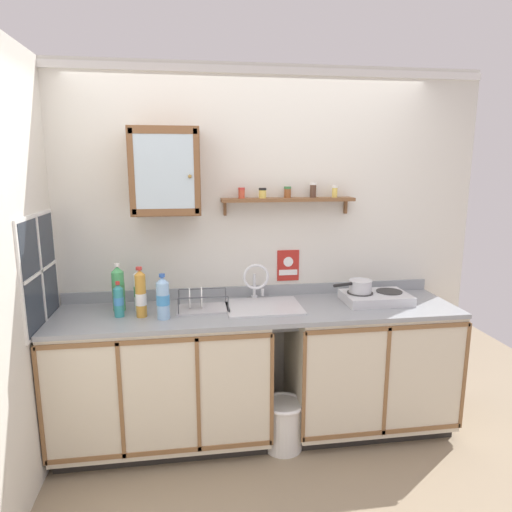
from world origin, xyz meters
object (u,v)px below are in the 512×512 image
Objects in this scene: bottle_soda_green_0 at (118,289)px; wall_cabinet at (166,172)px; dish_rack at (201,305)px; trash_bin at (283,424)px; saucepan at (360,286)px; bottle_opaque_white_3 at (139,290)px; hot_plate_stove at (376,297)px; bottle_juice_amber_4 at (141,295)px; sink at (263,309)px; bottle_detergent_teal_1 at (119,301)px; bottle_water_blue_2 at (163,298)px; warning_sign at (288,266)px.

wall_cabinet reaches higher than bottle_soda_green_0.
trash_bin is (0.53, -0.23, -0.79)m from dish_rack.
bottle_opaque_white_3 reaches higher than saucepan.
bottle_juice_amber_4 reaches higher than hot_plate_stove.
wall_cabinet reaches higher than saucepan.
bottle_soda_green_0 is (-1.79, 0.08, 0.12)m from hot_plate_stove.
wall_cabinet is at bearing 174.51° from saucepan.
dish_rack is at bearing -33.69° from wall_cabinet.
saucepan is 0.53× the size of wall_cabinet.
bottle_opaque_white_3 reaches higher than trash_bin.
trash_bin is at bearing -64.98° from sink.
bottle_opaque_white_3 is (0.12, 0.10, 0.03)m from bottle_detergent_teal_1.
bottle_water_blue_2 is at bearing -173.42° from saucepan.
bottle_juice_amber_4 is 1.42× the size of warning_sign.
bottle_opaque_white_3 is 1.30× the size of warning_sign.
dish_rack is (0.24, 0.15, -0.11)m from bottle_water_blue_2.
bottle_opaque_white_3 is (-1.54, 0.03, 0.02)m from saucepan.
trash_bin is (0.11, -0.23, -0.75)m from sink.
sink is 1.45× the size of dish_rack.
bottle_juice_amber_4 is at bearing -167.26° from dish_rack.
bottle_opaque_white_3 is 1.10m from warning_sign.
bottle_water_blue_2 is 1.00m from warning_sign.
saucepan is 1.54m from bottle_opaque_white_3.
wall_cabinet reaches higher than hot_plate_stove.
hot_plate_stove is 1.66m from bottle_opaque_white_3.
sink is at bearing -2.49° from bottle_opaque_white_3.
bottle_juice_amber_4 is at bearing -127.55° from wall_cabinet.
warning_sign is 0.68× the size of trash_bin.
bottle_juice_amber_4 is 0.58× the size of wall_cabinet.
bottle_water_blue_2 is (0.30, -0.21, -0.02)m from bottle_soda_green_0.
saucepan is 1.66m from bottle_detergent_teal_1.
bottle_detergent_teal_1 is at bearing 163.78° from bottle_water_blue_2.
saucepan is 1.56m from wall_cabinet.
bottle_detergent_teal_1 is at bearing -147.50° from wall_cabinet.
bottle_opaque_white_3 is at bearing -153.42° from wall_cabinet.
sink is 0.79m from trash_bin.
hot_plate_stove is at bearing 1.71° from bottle_detergent_teal_1.
warning_sign is at bearing 8.47° from wall_cabinet.
saucepan is at bearing 2.59° from bottle_detergent_teal_1.
hot_plate_stove is at bearing 5.24° from bottle_water_blue_2.
bottle_water_blue_2 is at bearing -96.61° from wall_cabinet.
hot_plate_stove is 1.30× the size of dish_rack.
sink is at bearing 4.03° from bottle_detergent_teal_1.
sink is at bearing -131.59° from warning_sign.
bottle_juice_amber_4 reaches higher than sink.
bottle_opaque_white_3 is (0.14, -0.03, -0.01)m from bottle_soda_green_0.
bottle_water_blue_2 reaches higher than trash_bin.
bottle_water_blue_2 is at bearing -167.29° from sink.
saucepan is 0.93× the size of bottle_soda_green_0.
warning_sign reaches higher than hot_plate_stove.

